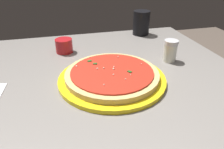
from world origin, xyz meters
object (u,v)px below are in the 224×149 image
object	(u,v)px
serving_plate	(112,79)
cup_small_sauce	(64,46)
pizza	(112,74)
cup_tall_drink	(141,23)
parmesan_shaker	(170,51)

from	to	relation	value
serving_plate	cup_small_sauce	bearing A→B (deg)	116.09
cup_small_sauce	pizza	bearing A→B (deg)	-63.91
pizza	cup_tall_drink	world-z (taller)	cup_tall_drink
parmesan_shaker	serving_plate	bearing A→B (deg)	-160.22
serving_plate	cup_tall_drink	xyz separation A→B (m)	(0.23, 0.37, 0.05)
serving_plate	pizza	world-z (taller)	pizza
cup_tall_drink	cup_small_sauce	bearing A→B (deg)	-160.30
cup_small_sauce	parmesan_shaker	bearing A→B (deg)	-25.72
pizza	parmesan_shaker	xyz separation A→B (m)	(0.22, 0.08, 0.02)
cup_tall_drink	cup_small_sauce	size ratio (longest dim) A/B	1.69
serving_plate	cup_tall_drink	bearing A→B (deg)	58.06
pizza	parmesan_shaker	size ratio (longest dim) A/B	3.62
cup_tall_drink	cup_small_sauce	world-z (taller)	cup_tall_drink
pizza	cup_small_sauce	distance (m)	0.27
cup_small_sauce	parmesan_shaker	distance (m)	0.38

